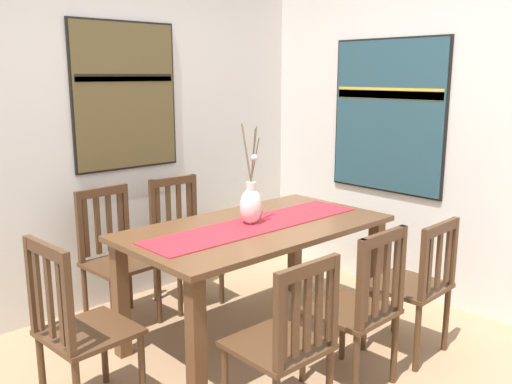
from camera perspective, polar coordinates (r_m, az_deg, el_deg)
The scene contains 13 objects.
wall_back at distance 4.16m, azimuth -15.83°, elevation 6.85°, with size 6.40×0.12×2.70m, color silver.
wall_side at distance 4.18m, azimuth 21.18°, elevation 6.52°, with size 0.12×6.40×2.70m, color silver.
dining_table at distance 3.52m, azimuth 0.03°, elevation -5.24°, with size 1.70×0.92×0.76m.
table_runner at distance 3.48m, azimuth 0.03°, elevation -3.39°, with size 1.56×0.36×0.01m, color #B7232D.
centerpiece_vase at distance 3.47m, azimuth -0.53°, elevation -1.26°, with size 0.15×0.21×0.63m.
chair_0 at distance 2.68m, azimuth 3.18°, elevation -15.21°, with size 0.42×0.42×0.89m.
chair_1 at distance 3.92m, azimuth -14.40°, elevation -6.37°, with size 0.44×0.44×0.94m.
chair_2 at distance 4.19m, azimuth -7.56°, elevation -4.89°, with size 0.45×0.45×0.94m.
chair_3 at distance 3.52m, azimuth 16.20°, elevation -9.15°, with size 0.44×0.44×0.86m.
chair_4 at distance 2.93m, azimuth -17.96°, elevation -13.23°, with size 0.45×0.45×0.94m.
chair_5 at distance 3.08m, azimuth 10.67°, elevation -11.57°, with size 0.43×0.43×0.92m.
painting_on_back_wall at distance 4.17m, azimuth -13.41°, elevation 9.64°, with size 0.84×0.05×1.07m.
painting_on_side_wall at distance 4.44m, azimuth 13.52°, elevation 7.66°, with size 0.05×1.00×1.19m.
Camera 1 is at (-1.88, -1.83, 1.70)m, focal length 38.58 mm.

